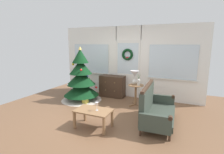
% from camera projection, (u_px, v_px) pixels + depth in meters
% --- Properties ---
extents(ground_plane, '(6.76, 6.76, 0.00)m').
position_uv_depth(ground_plane, '(102.00, 117.00, 4.69)').
color(ground_plane, brown).
extents(back_wall_with_door, '(5.20, 0.19, 2.55)m').
position_uv_depth(back_wall_with_door, '(128.00, 62.00, 6.30)').
color(back_wall_with_door, white).
rests_on(back_wall_with_door, ground).
extents(christmas_tree, '(1.39, 1.39, 1.85)m').
position_uv_depth(christmas_tree, '(81.00, 81.00, 5.98)').
color(christmas_tree, '#4C331E').
rests_on(christmas_tree, ground).
extents(dresser_cabinet, '(0.91, 0.46, 0.78)m').
position_uv_depth(dresser_cabinet, '(112.00, 86.00, 6.41)').
color(dresser_cabinet, '#3D281C').
rests_on(dresser_cabinet, ground).
extents(settee_sofa, '(0.80, 1.61, 0.96)m').
position_uv_depth(settee_sofa, '(155.00, 108.00, 4.27)').
color(settee_sofa, '#3D281C').
rests_on(settee_sofa, ground).
extents(side_table, '(0.50, 0.48, 0.66)m').
position_uv_depth(side_table, '(136.00, 91.00, 5.50)').
color(side_table, '#8E6642').
rests_on(side_table, ground).
extents(table_lamp, '(0.28, 0.28, 0.44)m').
position_uv_depth(table_lamp, '(135.00, 76.00, 5.47)').
color(table_lamp, silver).
rests_on(table_lamp, side_table).
extents(flower_vase, '(0.11, 0.10, 0.35)m').
position_uv_depth(flower_vase, '(139.00, 82.00, 5.35)').
color(flower_vase, beige).
rests_on(flower_vase, side_table).
extents(coffee_table, '(0.84, 0.53, 0.43)m').
position_uv_depth(coffee_table, '(93.00, 113.00, 4.04)').
color(coffee_table, '#8E6642').
rests_on(coffee_table, ground).
extents(wine_glass, '(0.08, 0.08, 0.20)m').
position_uv_depth(wine_glass, '(97.00, 104.00, 3.98)').
color(wine_glass, silver).
rests_on(wine_glass, coffee_table).
extents(gift_box, '(0.17, 0.15, 0.17)m').
position_uv_depth(gift_box, '(85.00, 101.00, 5.69)').
color(gift_box, '#D8C64C').
rests_on(gift_box, ground).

